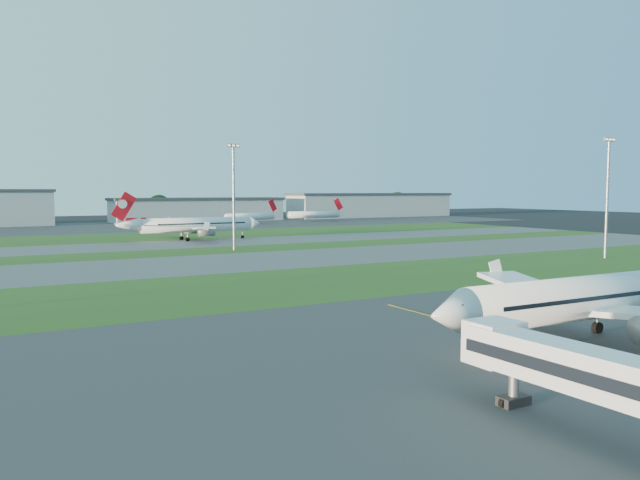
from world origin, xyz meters
TOP-DOWN VIEW (x-y plane):
  - ground at (0.00, 0.00)m, footprint 700.00×700.00m
  - apron_near at (0.00, 0.00)m, footprint 300.00×70.00m
  - grass_strip_a at (0.00, 52.00)m, footprint 300.00×34.00m
  - taxiway_a at (0.00, 85.00)m, footprint 300.00×32.00m
  - grass_strip_b at (0.00, 110.00)m, footprint 300.00×18.00m
  - taxiway_b at (0.00, 132.00)m, footprint 300.00×26.00m
  - grass_strip_c at (0.00, 165.00)m, footprint 300.00×40.00m
  - apron_far at (0.00, 225.00)m, footprint 400.00×80.00m
  - yellow_line at (5.00, 0.00)m, footprint 0.25×60.00m
  - airliner_parked at (10.85, 3.94)m, footprint 40.54×34.41m
  - airliner_taxiing at (16.73, 142.51)m, footprint 40.98×34.80m
  - mini_jet_near at (66.39, 218.21)m, footprint 27.99×10.15m
  - mini_jet_far at (102.52, 225.71)m, footprint 28.64×5.24m
  - light_mast_centre at (15.00, 108.00)m, footprint 3.20×0.70m
  - light_mast_east at (78.00, 52.00)m, footprint 3.20×0.70m
  - hangar_east at (55.00, 255.00)m, footprint 81.60×23.00m
  - hangar_far_east at (155.00, 255.00)m, footprint 96.90×23.00m
  - tree_mid_west at (-20.00, 266.00)m, footprint 9.90×9.90m
  - tree_mid_east at (40.00, 269.00)m, footprint 11.55×11.55m
  - tree_east at (115.00, 267.00)m, footprint 10.45×10.45m
  - tree_far_east at (185.00, 271.00)m, footprint 12.65×12.65m

SIDE VIEW (x-z plane):
  - ground at x=0.00m, z-range 0.00..0.00m
  - yellow_line at x=5.00m, z-range -0.01..0.01m
  - apron_near at x=0.00m, z-range 0.00..0.01m
  - grass_strip_a at x=0.00m, z-range 0.00..0.01m
  - taxiway_a at x=0.00m, z-range 0.00..0.01m
  - grass_strip_b at x=0.00m, z-range 0.00..0.01m
  - taxiway_b at x=0.00m, z-range 0.00..0.01m
  - grass_strip_c at x=0.00m, z-range 0.00..0.01m
  - apron_far at x=0.00m, z-range 0.00..0.01m
  - mini_jet_near at x=66.39m, z-range -1.46..8.02m
  - mini_jet_far at x=102.52m, z-range -1.46..8.02m
  - airliner_parked at x=10.85m, z-range -1.88..10.77m
  - airliner_taxiing at x=16.73m, z-range -1.90..10.89m
  - hangar_east at x=55.00m, z-range 0.04..11.24m
  - tree_mid_west at x=-20.00m, z-range 0.44..11.24m
  - tree_east at x=115.00m, z-range 0.46..11.86m
  - hangar_far_east at x=155.00m, z-range 0.04..13.24m
  - tree_mid_east at x=40.00m, z-range 0.51..13.11m
  - tree_far_east at x=185.00m, z-range 0.56..14.36m
  - light_mast_centre at x=15.00m, z-range 1.91..27.71m
  - light_mast_east at x=78.00m, z-range 1.91..27.71m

